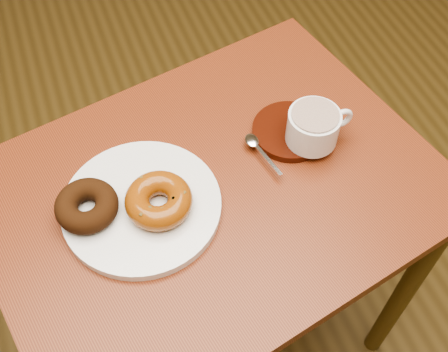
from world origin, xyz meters
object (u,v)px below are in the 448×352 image
object	(u,v)px
donut_plate	(142,206)
coffee_cup	(314,126)
saucer	(290,131)
cafe_table	(214,221)

from	to	relation	value
donut_plate	coffee_cup	world-z (taller)	coffee_cup
saucer	coffee_cup	distance (m)	0.06
donut_plate	coffee_cup	bearing A→B (deg)	5.08
cafe_table	coffee_cup	bearing A→B (deg)	-4.08
donut_plate	saucer	bearing A→B (deg)	11.98
coffee_cup	saucer	bearing A→B (deg)	129.74
saucer	coffee_cup	xyz separation A→B (m)	(0.03, -0.03, 0.04)
saucer	donut_plate	bearing A→B (deg)	-168.02
cafe_table	donut_plate	world-z (taller)	donut_plate
donut_plate	saucer	world-z (taller)	donut_plate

